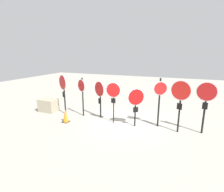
# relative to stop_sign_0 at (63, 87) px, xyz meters

# --- Properties ---
(ground_plane) EXTENTS (40.00, 40.00, 0.00)m
(ground_plane) POSITION_rel_stop_sign_0_xyz_m (4.05, 0.14, -1.78)
(ground_plane) COLOR gray
(stop_sign_0) EXTENTS (0.82, 0.45, 2.51)m
(stop_sign_0) POSITION_rel_stop_sign_0_xyz_m (0.00, 0.00, 0.00)
(stop_sign_0) COLOR black
(stop_sign_0) RESTS_ON ground
(stop_sign_1) EXTENTS (0.67, 0.35, 2.37)m
(stop_sign_1) POSITION_rel_stop_sign_0_xyz_m (1.24, 0.15, -0.14)
(stop_sign_1) COLOR black
(stop_sign_1) RESTS_ON ground
(stop_sign_2) EXTENTS (0.80, 0.45, 2.20)m
(stop_sign_2) POSITION_rel_stop_sign_0_xyz_m (2.34, 0.32, -0.22)
(stop_sign_2) COLOR black
(stop_sign_2) RESTS_ON ground
(stop_sign_3) EXTENTS (0.83, 0.12, 2.30)m
(stop_sign_3) POSITION_rel_stop_sign_0_xyz_m (3.40, -0.19, -0.05)
(stop_sign_3) COLOR black
(stop_sign_3) RESTS_ON ground
(stop_sign_4) EXTENTS (0.75, 0.50, 2.06)m
(stop_sign_4) POSITION_rel_stop_sign_0_xyz_m (4.66, -0.23, -0.33)
(stop_sign_4) COLOR black
(stop_sign_4) RESTS_ON ground
(stop_sign_5) EXTENTS (0.65, 0.31, 2.58)m
(stop_sign_5) POSITION_rel_stop_sign_0_xyz_m (5.79, 0.22, -0.07)
(stop_sign_5) COLOR black
(stop_sign_5) RESTS_ON ground
(stop_sign_6) EXTENTS (0.91, 0.31, 2.58)m
(stop_sign_6) POSITION_rel_stop_sign_0_xyz_m (6.77, -0.13, 0.07)
(stop_sign_6) COLOR black
(stop_sign_6) RESTS_ON ground
(stop_sign_7) EXTENTS (0.88, 0.22, 2.53)m
(stop_sign_7) POSITION_rel_stop_sign_0_xyz_m (7.87, 0.17, -0.02)
(stop_sign_7) COLOR black
(stop_sign_7) RESTS_ON ground
(traffic_cone_0) EXTENTS (0.37, 0.37, 0.76)m
(traffic_cone_0) POSITION_rel_stop_sign_0_xyz_m (0.86, -1.08, -1.40)
(traffic_cone_0) COLOR black
(traffic_cone_0) RESTS_ON ground
(storage_crate) EXTENTS (1.15, 0.78, 0.83)m
(storage_crate) POSITION_rel_stop_sign_0_xyz_m (-1.34, 0.04, -1.36)
(storage_crate) COLOR #9E937A
(storage_crate) RESTS_ON ground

